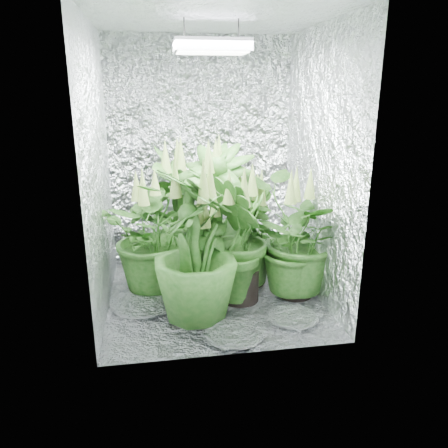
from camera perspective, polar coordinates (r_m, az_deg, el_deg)
ground at (r=3.47m, az=-1.36°, el=-9.37°), size 1.60×1.60×0.00m
walls at (r=3.16m, az=-1.49°, el=7.09°), size 1.62×1.62×2.00m
ceiling at (r=3.14m, az=-1.64°, el=25.35°), size 1.60×1.60×0.01m
grow_lamp at (r=3.12m, az=-1.61°, el=22.19°), size 0.50×0.30×0.22m
plant_a at (r=3.44m, az=-8.97°, el=-1.40°), size 0.88×0.88×1.00m
plant_b at (r=3.86m, az=-6.38°, el=1.70°), size 0.75×0.75×1.16m
plant_c at (r=3.54m, az=3.11°, el=-1.39°), size 0.63×0.63×0.95m
plant_d at (r=2.94m, az=-3.81°, el=-3.20°), size 0.79×0.79×1.13m
plant_e at (r=3.37m, az=9.52°, el=-1.77°), size 0.97×0.97×1.00m
plant_f at (r=3.19m, az=-2.10°, el=-4.02°), size 0.56×0.56×0.89m
plant_g at (r=3.24m, az=2.16°, el=-2.24°), size 0.57×0.57×1.04m
plant_h at (r=3.46m, az=-1.37°, el=0.65°), size 0.87×0.87×1.22m
circulation_fan at (r=3.94m, az=6.33°, el=-3.71°), size 0.20×0.30×0.37m
plant_label at (r=3.01m, az=-2.57°, el=-7.47°), size 0.06×0.05×0.08m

